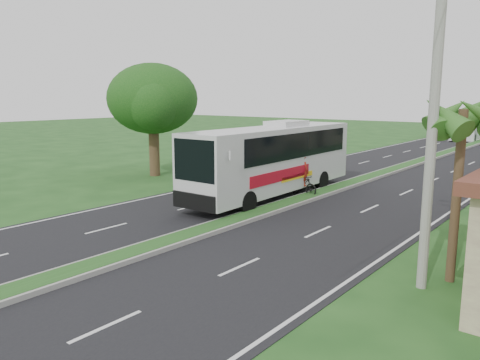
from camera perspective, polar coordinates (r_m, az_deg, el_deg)
The scene contains 10 objects.
ground at distance 17.35m, azimuth -9.16°, elevation -7.90°, with size 180.00×180.00×0.00m, color #1C4419.
road_asphalt at distance 33.77m, azimuth 16.85°, elevation 0.63°, with size 14.00×160.00×0.02m, color black.
median_strip at distance 33.75m, azimuth 16.86°, elevation 0.78°, with size 1.20×160.00×0.18m.
lane_edge_left at distance 36.75m, azimuth 7.13°, elevation 1.71°, with size 0.12×160.00×0.01m, color silver.
palm_verge_a at distance 14.39m, azimuth 25.54°, elevation 6.79°, with size 2.40×2.40×5.45m.
shade_tree at distance 32.23m, azimuth -10.71°, elevation 9.42°, with size 6.30×6.00×7.54m.
utility_pole_a at distance 13.54m, azimuth 22.75°, elevation 10.79°, with size 1.60×0.28×11.00m.
coach_bus_main at distance 25.13m, azimuth 4.21°, elevation 2.98°, with size 2.88×12.52×4.03m.
coach_bus_far at distance 67.04m, azimuth 26.46°, elevation 6.29°, with size 3.34×12.65×3.65m.
motorcyclist at distance 25.64m, azimuth 7.67°, elevation -0.18°, with size 1.93×0.82×2.22m.
Camera 1 is at (12.33, -10.98, 5.34)m, focal length 35.00 mm.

